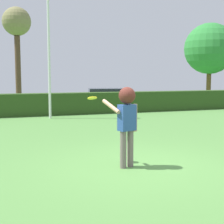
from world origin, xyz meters
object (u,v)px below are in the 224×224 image
birch_tree (210,49)px  parked_car_green (106,97)px  person (127,115)px  lamppost (49,41)px  frisbee (92,98)px  maple_tree (17,25)px

birch_tree → parked_car_green: bearing=-157.8°
person → birch_tree: 23.46m
lamppost → birch_tree: bearing=29.5°
person → frisbee: (-0.60, 0.67, 0.35)m
lamppost → parked_car_green: size_ratio=1.51×
frisbee → lamppost: size_ratio=0.03×
person → maple_tree: maple_tree is taller
frisbee → lamppost: (0.33, 8.59, 2.15)m
person → lamppost: (-0.27, 9.26, 2.50)m
frisbee → lamppost: 8.86m
person → frisbee: size_ratio=8.22×
frisbee → lamppost: lamppost is taller
maple_tree → birch_tree: maple_tree is taller
person → lamppost: bearing=91.6°
birch_tree → person: bearing=-129.8°
person → lamppost: lamppost is taller
maple_tree → birch_tree: bearing=-7.0°
parked_car_green → maple_tree: (-4.99, 6.42, 5.14)m
lamppost → parked_car_green: bearing=44.3°
parked_car_green → maple_tree: 9.62m
frisbee → maple_tree: maple_tree is taller
lamppost → maple_tree: bearing=94.2°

